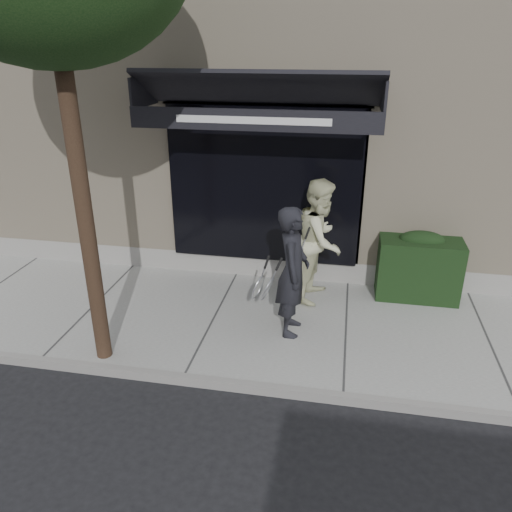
# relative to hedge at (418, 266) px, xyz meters

# --- Properties ---
(ground) EXTENTS (80.00, 80.00, 0.00)m
(ground) POSITION_rel_hedge_xyz_m (-1.10, -1.25, -0.66)
(ground) COLOR black
(ground) RESTS_ON ground
(sidewalk) EXTENTS (20.00, 3.00, 0.12)m
(sidewalk) POSITION_rel_hedge_xyz_m (-1.10, -1.25, -0.60)
(sidewalk) COLOR gray
(sidewalk) RESTS_ON ground
(curb) EXTENTS (20.00, 0.10, 0.14)m
(curb) POSITION_rel_hedge_xyz_m (-1.10, -2.80, -0.59)
(curb) COLOR gray
(curb) RESTS_ON ground
(building_facade) EXTENTS (14.30, 8.04, 5.64)m
(building_facade) POSITION_rel_hedge_xyz_m (-1.11, 3.71, 2.08)
(building_facade) COLOR beige
(building_facade) RESTS_ON ground
(hedge) EXTENTS (1.30, 0.70, 1.14)m
(hedge) POSITION_rel_hedge_xyz_m (0.00, 0.00, 0.00)
(hedge) COLOR black
(hedge) RESTS_ON sidewalk
(pedestrian_front) EXTENTS (0.77, 0.84, 1.90)m
(pedestrian_front) POSITION_rel_hedge_xyz_m (-1.90, -1.47, 0.41)
(pedestrian_front) COLOR black
(pedestrian_front) RESTS_ON sidewalk
(pedestrian_back) EXTENTS (0.95, 1.11, 1.99)m
(pedestrian_back) POSITION_rel_hedge_xyz_m (-1.60, -0.32, 0.46)
(pedestrian_back) COLOR beige
(pedestrian_back) RESTS_ON sidewalk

